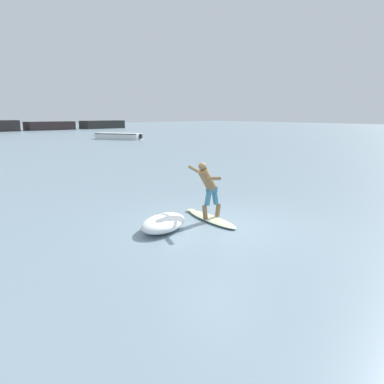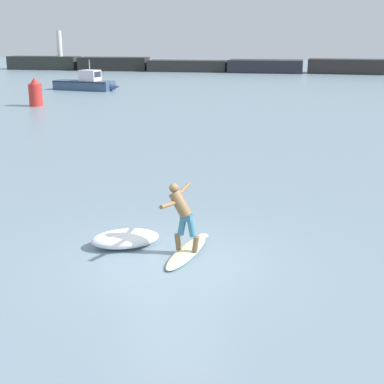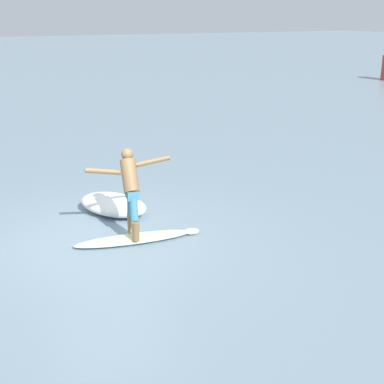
# 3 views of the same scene
# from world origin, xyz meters

# --- Properties ---
(ground_plane) EXTENTS (200.00, 200.00, 0.00)m
(ground_plane) POSITION_xyz_m (0.00, 0.00, 0.00)
(ground_plane) COLOR gray
(surfboard) EXTENTS (0.86, 2.41, 0.23)m
(surfboard) POSITION_xyz_m (0.26, 0.48, 0.05)
(surfboard) COLOR beige
(surfboard) RESTS_ON ground
(surfer) EXTENTS (0.78, 1.55, 1.60)m
(surfer) POSITION_xyz_m (0.13, 0.46, 1.04)
(surfer) COLOR brown
(surfer) RESTS_ON surfboard
(wave_foam_at_tail) EXTENTS (1.89, 1.58, 0.39)m
(wave_foam_at_tail) POSITION_xyz_m (-1.30, 0.62, 0.19)
(wave_foam_at_tail) COLOR white
(wave_foam_at_tail) RESTS_ON ground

